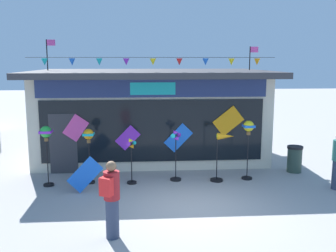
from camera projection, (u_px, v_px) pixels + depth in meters
ground_plane at (193, 208)px, 9.91m from camera, size 80.00×80.00×0.00m
kite_shop_building at (151, 113)px, 15.06m from camera, size 8.64×5.53×4.49m
wind_spinner_far_left at (46, 138)px, 11.39m from camera, size 0.35×0.35×1.82m
wind_spinner_left at (89, 140)px, 11.67m from camera, size 0.33×0.33×1.69m
wind_spinner_center_left at (131, 158)px, 11.69m from camera, size 0.31×0.29×1.42m
wind_spinner_center_right at (176, 153)px, 11.99m from camera, size 0.35×0.35×1.61m
wind_spinner_right at (223, 148)px, 11.94m from camera, size 0.72×0.40×1.53m
wind_spinner_far_right at (248, 133)px, 12.04m from camera, size 0.34×0.34×1.88m
person_near_camera at (111, 198)px, 8.08m from camera, size 0.42×0.48×1.68m
trash_bin at (295, 159)px, 13.01m from camera, size 0.52×0.52×0.89m
display_kite_on_ground at (85, 175)px, 11.00m from camera, size 1.03×0.23×1.03m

